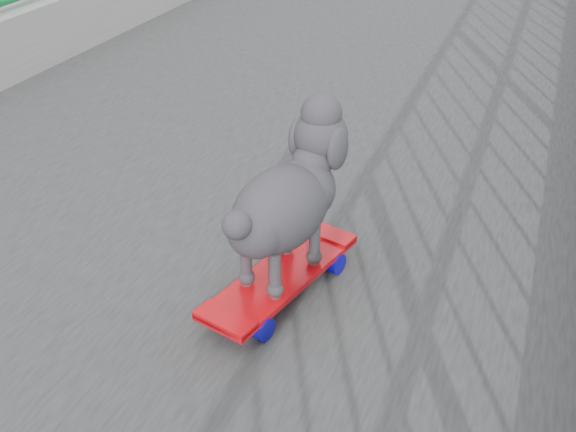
# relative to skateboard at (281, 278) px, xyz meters

# --- Properties ---
(railing) EXTENTS (3.00, 24.00, 1.42)m
(railing) POSITION_rel_skateboard_xyz_m (-0.48, 0.83, 0.16)
(railing) COLOR gray
(railing) RESTS_ON footbridge
(skateboard) EXTENTS (0.28, 0.55, 0.07)m
(skateboard) POSITION_rel_skateboard_xyz_m (0.00, 0.00, 0.00)
(skateboard) COLOR red
(skateboard) RESTS_ON footbridge
(poodle) EXTENTS (0.27, 0.48, 0.41)m
(poodle) POSITION_rel_skateboard_xyz_m (0.01, 0.03, 0.24)
(poodle) COLOR #323035
(poodle) RESTS_ON skateboard
(car_0) EXTENTS (1.74, 4.32, 1.47)m
(car_0) POSITION_rel_skateboard_xyz_m (-6.48, 6.50, -6.32)
(car_0) COLOR silver
(car_0) RESTS_ON ground
(car_1) EXTENTS (1.44, 4.14, 1.36)m
(car_1) POSITION_rel_skateboard_xyz_m (-9.68, 17.48, -6.37)
(car_1) COLOR silver
(car_1) RESTS_ON ground
(car_3) EXTENTS (2.07, 5.10, 1.48)m
(car_3) POSITION_rel_skateboard_xyz_m (-16.08, 16.53, -6.31)
(car_3) COLOR #B20712
(car_3) RESTS_ON ground
(car_5) EXTENTS (1.54, 4.42, 1.45)m
(car_5) POSITION_rel_skateboard_xyz_m (-6.48, 13.17, -6.33)
(car_5) COLOR silver
(car_5) RESTS_ON ground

